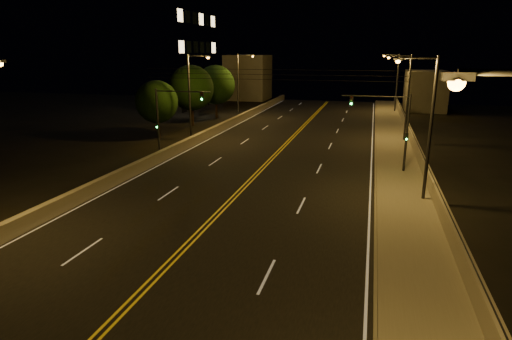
% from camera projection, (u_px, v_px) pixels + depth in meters
% --- Properties ---
extents(road, '(18.00, 120.00, 0.02)m').
position_uv_depth(road, '(235.00, 197.00, 28.04)').
color(road, black).
rests_on(road, ground).
extents(sidewalk, '(3.60, 120.00, 0.30)m').
position_uv_depth(sidewalk, '(408.00, 210.00, 25.28)').
color(sidewalk, gray).
rests_on(sidewalk, ground).
extents(curb, '(0.14, 120.00, 0.15)m').
position_uv_depth(curb, '(375.00, 208.00, 25.77)').
color(curb, gray).
rests_on(curb, ground).
extents(parapet_wall, '(0.30, 120.00, 1.00)m').
position_uv_depth(parapet_wall, '(439.00, 202.00, 24.69)').
color(parapet_wall, gray).
rests_on(parapet_wall, sidewalk).
extents(jersey_barrier, '(0.45, 120.00, 0.95)m').
position_uv_depth(jersey_barrier, '(113.00, 180.00, 30.18)').
color(jersey_barrier, gray).
rests_on(jersey_barrier, ground).
extents(distant_building_right, '(6.00, 10.00, 6.32)m').
position_uv_depth(distant_building_right, '(425.00, 90.00, 69.91)').
color(distant_building_right, gray).
rests_on(distant_building_right, ground).
extents(distant_building_left, '(8.00, 8.00, 8.68)m').
position_uv_depth(distant_building_left, '(248.00, 77.00, 85.37)').
color(distant_building_left, gray).
rests_on(distant_building_left, ground).
extents(parapet_rail, '(0.06, 120.00, 0.06)m').
position_uv_depth(parapet_rail, '(440.00, 193.00, 24.55)').
color(parapet_rail, black).
rests_on(parapet_rail, parapet_wall).
extents(lane_markings, '(17.32, 116.00, 0.00)m').
position_uv_depth(lane_markings, '(234.00, 197.00, 27.97)').
color(lane_markings, silver).
rests_on(lane_markings, road).
extents(streetlight_1, '(2.55, 0.28, 8.98)m').
position_uv_depth(streetlight_1, '(426.00, 121.00, 25.59)').
color(streetlight_1, '#2D2D33').
rests_on(streetlight_1, ground).
extents(streetlight_2, '(2.55, 0.28, 8.98)m').
position_uv_depth(streetlight_2, '(405.00, 92.00, 43.69)').
color(streetlight_2, '#2D2D33').
rests_on(streetlight_2, ground).
extents(streetlight_3, '(2.55, 0.28, 8.98)m').
position_uv_depth(streetlight_3, '(395.00, 79.00, 65.71)').
color(streetlight_3, '#2D2D33').
rests_on(streetlight_3, ground).
extents(streetlight_5, '(2.55, 0.28, 8.98)m').
position_uv_depth(streetlight_5, '(192.00, 92.00, 44.46)').
color(streetlight_5, '#2D2D33').
rests_on(streetlight_5, ground).
extents(streetlight_6, '(2.55, 0.28, 8.98)m').
position_uv_depth(streetlight_6, '(240.00, 82.00, 60.21)').
color(streetlight_6, '#2D2D33').
rests_on(streetlight_6, ground).
extents(traffic_signal_right, '(5.11, 0.31, 6.15)m').
position_uv_depth(traffic_signal_right, '(394.00, 124.00, 32.43)').
color(traffic_signal_right, '#2D2D33').
rests_on(traffic_signal_right, ground).
extents(traffic_signal_left, '(5.11, 0.31, 6.15)m').
position_uv_depth(traffic_signal_left, '(168.00, 115.00, 37.16)').
color(traffic_signal_left, '#2D2D33').
rests_on(traffic_signal_left, ground).
extents(overhead_wires, '(22.00, 0.03, 0.83)m').
position_uv_depth(overhead_wires, '(269.00, 75.00, 34.92)').
color(overhead_wires, black).
extents(building_tower, '(24.00, 15.00, 32.75)m').
position_uv_depth(building_tower, '(122.00, 6.00, 63.49)').
color(building_tower, gray).
rests_on(building_tower, ground).
extents(tree_0, '(4.63, 4.63, 6.28)m').
position_uv_depth(tree_0, '(157.00, 102.00, 46.58)').
color(tree_0, black).
rests_on(tree_0, ground).
extents(tree_1, '(5.67, 5.67, 7.68)m').
position_uv_depth(tree_1, '(191.00, 88.00, 53.94)').
color(tree_1, black).
rests_on(tree_1, ground).
extents(tree_2, '(5.51, 5.51, 7.47)m').
position_uv_depth(tree_2, '(216.00, 85.00, 60.65)').
color(tree_2, black).
rests_on(tree_2, ground).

